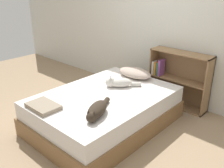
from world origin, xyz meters
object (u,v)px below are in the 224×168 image
(cat_light, at_px, (118,82))
(bookshelf, at_px, (178,77))
(bed, at_px, (105,110))
(pillow, at_px, (135,73))
(cat_dark, at_px, (97,110))

(cat_light, height_order, bookshelf, bookshelf)
(cat_light, relative_size, bookshelf, 0.43)
(bed, distance_m, pillow, 0.84)
(bookshelf, bearing_deg, pillow, -134.85)
(cat_light, distance_m, bookshelf, 1.04)
(cat_light, xyz_separation_m, bookshelf, (0.42, 0.95, -0.08))
(bed, height_order, bookshelf, bookshelf)
(cat_light, bearing_deg, bed, 50.54)
(bed, height_order, cat_dark, cat_dark)
(pillow, height_order, cat_dark, cat_dark)
(cat_dark, bearing_deg, cat_light, -179.53)
(pillow, distance_m, cat_dark, 1.31)
(bed, relative_size, pillow, 3.40)
(cat_dark, height_order, bookshelf, bookshelf)
(bed, distance_m, bookshelf, 1.33)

